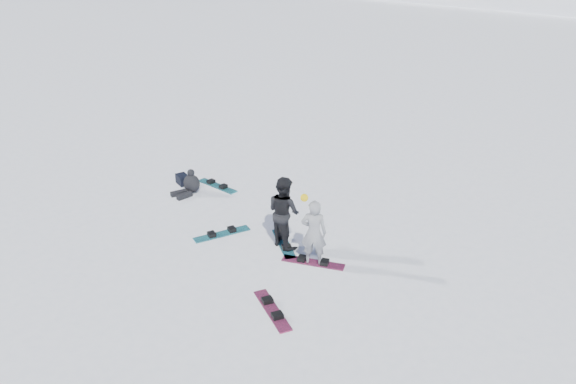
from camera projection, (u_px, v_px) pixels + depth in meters
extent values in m
plane|color=white|center=(338.00, 298.00, 12.00)|extent=(420.00, 420.00, 0.00)
ellipsoid|color=white|center=(487.00, 3.00, 174.80)|extent=(143.00, 110.00, 49.50)
imported|color=gray|center=(314.00, 233.00, 12.92)|extent=(0.72, 0.64, 1.64)
sphere|color=yellow|center=(304.00, 198.00, 12.59)|extent=(0.18, 0.18, 0.18)
imported|color=black|center=(284.00, 212.00, 13.68)|extent=(0.98, 0.82, 1.83)
ellipsoid|color=black|center=(192.00, 183.00, 16.73)|extent=(0.61, 0.55, 0.56)
sphere|color=black|center=(191.00, 173.00, 16.58)|extent=(0.21, 0.21, 0.21)
cube|color=black|center=(185.00, 196.00, 16.47)|extent=(0.17, 0.50, 0.14)
cube|color=black|center=(179.00, 193.00, 16.63)|extent=(0.30, 0.51, 0.14)
cube|color=black|center=(183.00, 179.00, 17.35)|extent=(0.52, 0.41, 0.30)
cube|color=#8C1E4B|center=(313.00, 263.00, 13.27)|extent=(1.48, 0.88, 0.03)
cube|color=#156577|center=(284.00, 244.00, 14.06)|extent=(1.40, 1.08, 0.03)
cube|color=maroon|center=(272.00, 310.00, 11.61)|extent=(1.48, 0.89, 0.03)
cube|color=teal|center=(222.00, 234.00, 14.52)|extent=(0.78, 1.51, 0.03)
cube|color=#177681|center=(217.00, 186.00, 17.24)|extent=(1.50, 0.30, 0.03)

